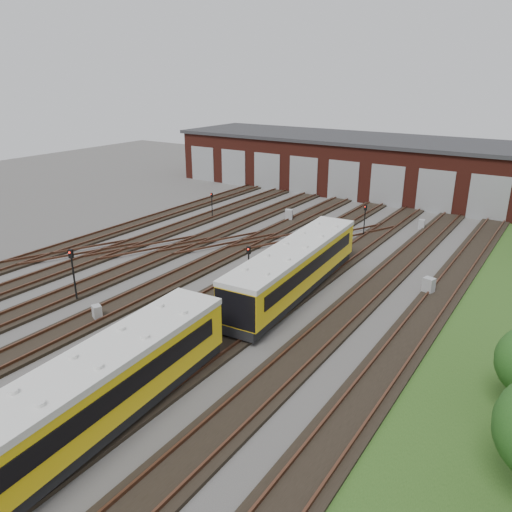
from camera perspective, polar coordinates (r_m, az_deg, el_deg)
The scene contains 12 objects.
ground at distance 29.59m, azimuth -14.54°, elevation -7.50°, with size 120.00×120.00×0.00m, color #474542.
track_network at distance 30.00m, azimuth -13.95°, elevation -6.82°, with size 30.40×70.00×0.33m.
maintenance_shed at distance 61.35m, azimuth 14.02°, elevation 10.00°, with size 51.00×12.50×6.35m.
metro_train at distance 20.73m, azimuth -18.44°, elevation -14.92°, with size 3.54×46.58×2.98m.
signal_mast_0 at distance 32.46m, azimuth -20.21°, elevation -1.36°, with size 0.31×0.29×3.43m.
signal_mast_1 at distance 49.01m, azimuth -5.06°, elevation 6.17°, with size 0.23×0.22×2.53m.
signal_mast_2 at distance 43.98m, azimuth 12.33°, elevation 4.41°, with size 0.25×0.23×2.85m.
signal_mast_3 at distance 31.40m, azimuth -0.84°, elevation -0.98°, with size 0.28×0.26×3.29m.
relay_cabinet_1 at distance 48.24m, azimuth 3.78°, elevation 4.67°, with size 0.68×0.57×1.13m, color #9C9EA1.
relay_cabinet_2 at distance 30.26m, azimuth -17.70°, elevation -6.21°, with size 0.55×0.46×0.92m, color #9C9EA1.
relay_cabinet_3 at distance 48.06m, azimuth 18.39°, elevation 3.46°, with size 0.53×0.44×0.89m, color #9C9EA1.
relay_cabinet_4 at distance 33.96m, azimuth 19.12°, elevation -3.26°, with size 0.67×0.56×1.11m, color #9C9EA1.
Camera 1 is at (20.10, -17.09, 13.42)m, focal length 35.00 mm.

